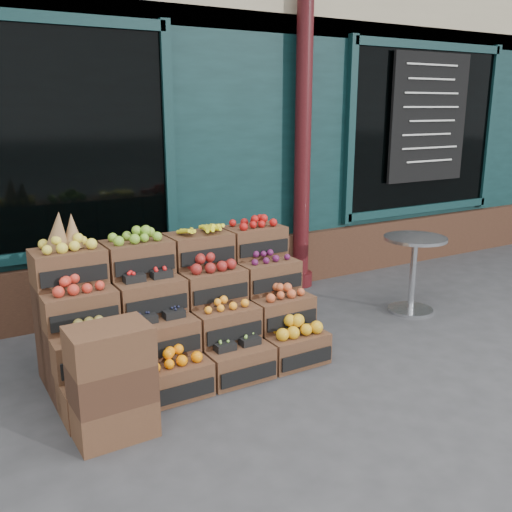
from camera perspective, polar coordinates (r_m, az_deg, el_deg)
ground at (r=4.58m, az=6.76°, el=-11.96°), size 60.00×60.00×0.00m
shop_facade at (r=8.72m, az=-14.31°, el=16.61°), size 12.00×6.24×4.80m
crate_display at (r=4.64m, az=-7.50°, el=-6.11°), size 2.12×1.04×1.33m
spare_crates at (r=3.78m, az=-14.23°, el=-12.15°), size 0.51×0.36×0.75m
bistro_table at (r=5.98m, az=15.46°, el=-0.92°), size 0.63×0.63×0.79m
shopkeeper at (r=6.41m, az=-19.20°, el=4.35°), size 0.85×0.72×1.97m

